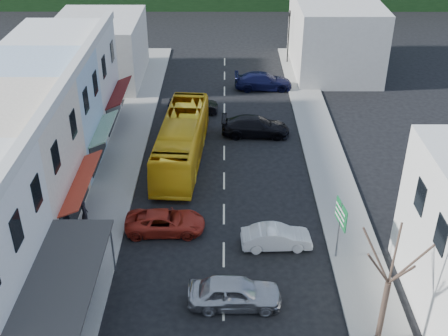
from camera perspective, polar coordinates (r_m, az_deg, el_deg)
ground at (r=32.35m, az=-0.03°, el=-8.78°), size 120.00×120.00×0.00m
sidewalk_left at (r=41.25m, az=-10.46°, el=0.29°), size 3.00×52.00×0.15m
sidewalk_right at (r=41.23m, az=10.50°, el=0.26°), size 3.00×52.00×0.15m
shopfront_row at (r=36.50m, az=-20.03°, el=1.66°), size 8.25×30.00×8.00m
distant_block_left at (r=56.22m, az=-12.53°, el=11.65°), size 8.00×10.00×6.00m
distant_block_right at (r=58.63m, az=11.16°, el=13.09°), size 8.00×12.00×7.00m
bus at (r=40.73m, az=-4.33°, el=2.70°), size 3.31×11.75×3.10m
car_silver at (r=28.91m, az=1.09°, el=-12.68°), size 4.40×1.80×1.40m
car_white at (r=32.63m, az=5.34°, el=-6.98°), size 4.49×2.04×1.40m
car_red at (r=33.88m, az=-5.99°, el=-5.42°), size 4.64×2.00×1.40m
car_black_near at (r=44.69m, az=3.22°, el=4.16°), size 4.56×2.00×1.40m
car_black_far at (r=48.53m, az=-3.17°, el=6.38°), size 4.47×1.98×1.40m
car_navy_far at (r=53.54m, az=4.00°, el=8.72°), size 4.53×1.92×1.40m
pedestrian_left at (r=34.78m, az=-13.96°, el=-4.60°), size 0.57×0.69×1.70m
direction_sign at (r=31.58m, az=11.60°, el=-6.30°), size 0.68×1.76×3.78m
street_tree at (r=26.11m, az=16.36°, el=-11.12°), size 3.83×3.83×7.33m
traffic_signal at (r=59.76m, az=6.57°, el=13.05°), size 1.10×1.38×5.54m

